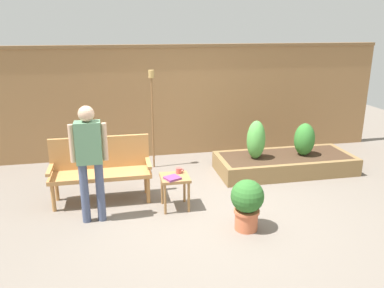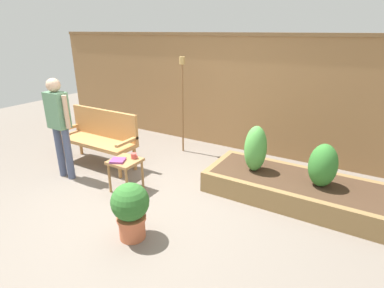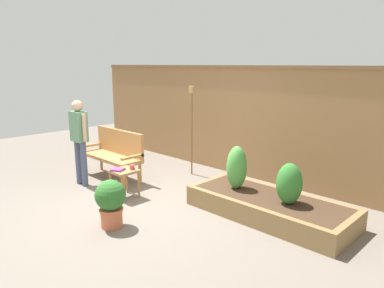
{
  "view_description": "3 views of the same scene",
  "coord_description": "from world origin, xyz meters",
  "px_view_note": "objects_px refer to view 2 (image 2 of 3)",
  "views": [
    {
      "loc": [
        -1.17,
        -4.75,
        2.5
      ],
      "look_at": [
        -0.03,
        0.78,
        0.75
      ],
      "focal_mm": 36.02,
      "sensor_mm": 36.0,
      "label": 1
    },
    {
      "loc": [
        2.42,
        -2.67,
        2.2
      ],
      "look_at": [
        0.21,
        1.03,
        0.57
      ],
      "focal_mm": 28.25,
      "sensor_mm": 36.0,
      "label": 2
    },
    {
      "loc": [
        4.37,
        -3.09,
        2.18
      ],
      "look_at": [
        0.39,
        0.99,
        0.91
      ],
      "focal_mm": 33.67,
      "sensor_mm": 36.0,
      "label": 3
    }
  ],
  "objects_px": {
    "garden_bench": "(100,134)",
    "person_by_bench": "(59,120)",
    "shrub_near_bench": "(255,149)",
    "cup_on_table": "(134,156)",
    "book_on_table": "(118,160)",
    "shrub_far_corner": "(323,165)",
    "potted_boxwood": "(131,208)",
    "side_table": "(125,165)",
    "tiki_torch": "(182,89)"
  },
  "relations": [
    {
      "from": "side_table",
      "to": "person_by_bench",
      "type": "height_order",
      "value": "person_by_bench"
    },
    {
      "from": "garden_bench",
      "to": "person_by_bench",
      "type": "height_order",
      "value": "person_by_bench"
    },
    {
      "from": "potted_boxwood",
      "to": "shrub_far_corner",
      "type": "height_order",
      "value": "shrub_far_corner"
    },
    {
      "from": "book_on_table",
      "to": "potted_boxwood",
      "type": "bearing_deg",
      "value": -64.4
    },
    {
      "from": "side_table",
      "to": "shrub_near_bench",
      "type": "bearing_deg",
      "value": 32.25
    },
    {
      "from": "tiki_torch",
      "to": "person_by_bench",
      "type": "height_order",
      "value": "tiki_torch"
    },
    {
      "from": "potted_boxwood",
      "to": "shrub_near_bench",
      "type": "relative_size",
      "value": 1.0
    },
    {
      "from": "potted_boxwood",
      "to": "side_table",
      "type": "bearing_deg",
      "value": 135.41
    },
    {
      "from": "cup_on_table",
      "to": "book_on_table",
      "type": "bearing_deg",
      "value": -122.26
    },
    {
      "from": "tiki_torch",
      "to": "shrub_far_corner",
      "type": "bearing_deg",
      "value": -15.78
    },
    {
      "from": "cup_on_table",
      "to": "person_by_bench",
      "type": "bearing_deg",
      "value": -167.27
    },
    {
      "from": "book_on_table",
      "to": "tiki_torch",
      "type": "distance_m",
      "value": 1.94
    },
    {
      "from": "cup_on_table",
      "to": "shrub_far_corner",
      "type": "height_order",
      "value": "shrub_far_corner"
    },
    {
      "from": "garden_bench",
      "to": "cup_on_table",
      "type": "xyz_separation_m",
      "value": [
        1.1,
        -0.4,
        -0.03
      ]
    },
    {
      "from": "cup_on_table",
      "to": "book_on_table",
      "type": "xyz_separation_m",
      "value": [
        -0.13,
        -0.2,
        -0.02
      ]
    },
    {
      "from": "shrub_near_bench",
      "to": "shrub_far_corner",
      "type": "xyz_separation_m",
      "value": [
        0.9,
        0.0,
        -0.05
      ]
    },
    {
      "from": "book_on_table",
      "to": "person_by_bench",
      "type": "xyz_separation_m",
      "value": [
        -1.07,
        -0.07,
        0.44
      ]
    },
    {
      "from": "cup_on_table",
      "to": "side_table",
      "type": "bearing_deg",
      "value": -125.1
    },
    {
      "from": "potted_boxwood",
      "to": "book_on_table",
      "type": "bearing_deg",
      "value": 140.51
    },
    {
      "from": "cup_on_table",
      "to": "book_on_table",
      "type": "relative_size",
      "value": 0.6
    },
    {
      "from": "cup_on_table",
      "to": "person_by_bench",
      "type": "xyz_separation_m",
      "value": [
        -1.19,
        -0.27,
        0.41
      ]
    },
    {
      "from": "garden_bench",
      "to": "shrub_near_bench",
      "type": "bearing_deg",
      "value": 10.36
    },
    {
      "from": "side_table",
      "to": "tiki_torch",
      "type": "xyz_separation_m",
      "value": [
        -0.12,
        1.71,
        0.81
      ]
    },
    {
      "from": "shrub_far_corner",
      "to": "person_by_bench",
      "type": "xyz_separation_m",
      "value": [
        -3.58,
        -1.14,
        0.35
      ]
    },
    {
      "from": "book_on_table",
      "to": "person_by_bench",
      "type": "distance_m",
      "value": 1.16
    },
    {
      "from": "potted_boxwood",
      "to": "tiki_torch",
      "type": "relative_size",
      "value": 0.38
    },
    {
      "from": "garden_bench",
      "to": "tiki_torch",
      "type": "relative_size",
      "value": 0.82
    },
    {
      "from": "person_by_bench",
      "to": "garden_bench",
      "type": "bearing_deg",
      "value": 81.77
    },
    {
      "from": "garden_bench",
      "to": "shrub_far_corner",
      "type": "xyz_separation_m",
      "value": [
        3.48,
        0.47,
        0.04
      ]
    },
    {
      "from": "shrub_near_bench",
      "to": "person_by_bench",
      "type": "distance_m",
      "value": 2.93
    },
    {
      "from": "shrub_far_corner",
      "to": "person_by_bench",
      "type": "bearing_deg",
      "value": -162.25
    },
    {
      "from": "person_by_bench",
      "to": "shrub_far_corner",
      "type": "bearing_deg",
      "value": 17.75
    },
    {
      "from": "shrub_near_bench",
      "to": "person_by_bench",
      "type": "relative_size",
      "value": 0.43
    },
    {
      "from": "garden_bench",
      "to": "side_table",
      "type": "distance_m",
      "value": 1.15
    },
    {
      "from": "side_table",
      "to": "shrub_far_corner",
      "type": "height_order",
      "value": "shrub_far_corner"
    },
    {
      "from": "garden_bench",
      "to": "book_on_table",
      "type": "height_order",
      "value": "garden_bench"
    },
    {
      "from": "side_table",
      "to": "potted_boxwood",
      "type": "xyz_separation_m",
      "value": [
        0.79,
        -0.78,
        -0.02
      ]
    },
    {
      "from": "garden_bench",
      "to": "shrub_near_bench",
      "type": "relative_size",
      "value": 2.16
    },
    {
      "from": "shrub_near_bench",
      "to": "tiki_torch",
      "type": "xyz_separation_m",
      "value": [
        -1.68,
        0.73,
        0.57
      ]
    },
    {
      "from": "cup_on_table",
      "to": "person_by_bench",
      "type": "height_order",
      "value": "person_by_bench"
    },
    {
      "from": "book_on_table",
      "to": "person_by_bench",
      "type": "relative_size",
      "value": 0.12
    },
    {
      "from": "shrub_near_bench",
      "to": "tiki_torch",
      "type": "height_order",
      "value": "tiki_torch"
    },
    {
      "from": "side_table",
      "to": "tiki_torch",
      "type": "relative_size",
      "value": 0.27
    },
    {
      "from": "book_on_table",
      "to": "cup_on_table",
      "type": "bearing_deg",
      "value": 32.83
    },
    {
      "from": "garden_bench",
      "to": "person_by_bench",
      "type": "distance_m",
      "value": 0.78
    },
    {
      "from": "shrub_near_bench",
      "to": "person_by_bench",
      "type": "bearing_deg",
      "value": -156.85
    },
    {
      "from": "cup_on_table",
      "to": "shrub_near_bench",
      "type": "bearing_deg",
      "value": 30.52
    },
    {
      "from": "potted_boxwood",
      "to": "shrub_far_corner",
      "type": "xyz_separation_m",
      "value": [
        1.67,
        1.76,
        0.21
      ]
    },
    {
      "from": "shrub_far_corner",
      "to": "book_on_table",
      "type": "bearing_deg",
      "value": -156.82
    },
    {
      "from": "cup_on_table",
      "to": "shrub_far_corner",
      "type": "xyz_separation_m",
      "value": [
        2.38,
        0.88,
        0.07
      ]
    }
  ]
}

